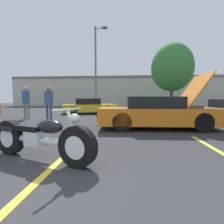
% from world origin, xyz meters
% --- Properties ---
extents(parking_stripe_middle, '(0.12, 5.07, 0.01)m').
position_xyz_m(parking_stripe_middle, '(-0.15, 1.47, 0.00)').
color(parking_stripe_middle, yellow).
rests_on(parking_stripe_middle, ground).
extents(far_building, '(32.00, 4.20, 4.40)m').
position_xyz_m(far_building, '(0.00, 25.63, 2.34)').
color(far_building, beige).
rests_on(far_building, ground).
extents(light_pole, '(1.21, 0.28, 7.96)m').
position_xyz_m(light_pole, '(-1.82, 15.46, 4.37)').
color(light_pole, slate).
rests_on(light_pole, ground).
extents(tree_background, '(4.36, 4.36, 6.92)m').
position_xyz_m(tree_background, '(5.85, 17.64, 4.41)').
color(tree_background, brown).
rests_on(tree_background, ground).
extents(motorcycle, '(2.32, 1.06, 0.99)m').
position_xyz_m(motorcycle, '(-0.52, 1.67, 0.42)').
color(motorcycle, black).
rests_on(motorcycle, ground).
extents(show_car_hood_open, '(4.53, 1.89, 2.09)m').
position_xyz_m(show_car_hood_open, '(2.30, 5.40, 0.61)').
color(show_car_hood_open, orange).
rests_on(show_car_hood_open, ground).
extents(parked_car_mid_left_row, '(4.46, 3.02, 1.16)m').
position_xyz_m(parked_car_mid_left_row, '(-1.83, 12.08, 0.55)').
color(parked_car_mid_left_row, yellow).
rests_on(parked_car_mid_left_row, ground).
extents(parked_car_mid_right_row, '(4.51, 2.73, 1.09)m').
position_xyz_m(parked_car_mid_right_row, '(3.67, 12.56, 0.53)').
color(parked_car_mid_right_row, yellow).
rests_on(parked_car_mid_right_row, ground).
extents(spectator_near_motorcycle, '(0.52, 0.23, 1.77)m').
position_xyz_m(spectator_near_motorcycle, '(-2.98, 7.44, 1.06)').
color(spectator_near_motorcycle, '#38476B').
rests_on(spectator_near_motorcycle, ground).
extents(spectator_by_show_car, '(0.52, 0.24, 1.84)m').
position_xyz_m(spectator_by_show_car, '(-4.56, 8.01, 1.11)').
color(spectator_by_show_car, gray).
rests_on(spectator_by_show_car, ground).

